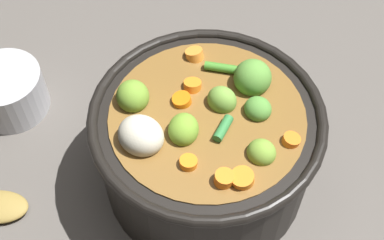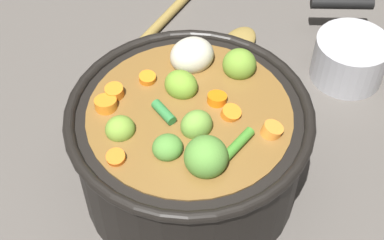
# 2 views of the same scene
# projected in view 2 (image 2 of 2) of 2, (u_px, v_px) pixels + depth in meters

# --- Properties ---
(ground_plane) EXTENTS (1.10, 1.10, 0.00)m
(ground_plane) POSITION_uv_depth(u_px,v_px,m) (190.00, 182.00, 0.68)
(ground_plane) COLOR #514C47
(cooking_pot) EXTENTS (0.26, 0.26, 0.16)m
(cooking_pot) POSITION_uv_depth(u_px,v_px,m) (190.00, 146.00, 0.63)
(cooking_pot) COLOR black
(cooking_pot) RESTS_ON ground_plane
(wooden_spoon) EXTENTS (0.21, 0.19, 0.02)m
(wooden_spoon) POSITION_uv_depth(u_px,v_px,m) (205.00, 30.00, 0.86)
(wooden_spoon) COLOR olive
(wooden_spoon) RESTS_ON ground_plane
(small_saucepan) EXTENTS (0.16, 0.16, 0.06)m
(small_saucepan) POSITION_uv_depth(u_px,v_px,m) (349.00, 56.00, 0.78)
(small_saucepan) COLOR #ADADB2
(small_saucepan) RESTS_ON ground_plane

